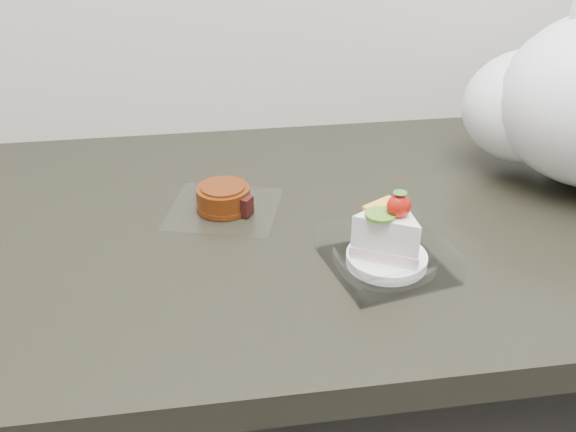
% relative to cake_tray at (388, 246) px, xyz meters
% --- Properties ---
extents(cake_tray, '(0.15, 0.15, 0.10)m').
position_rel_cake_tray_xyz_m(cake_tray, '(0.00, 0.00, 0.00)').
color(cake_tray, white).
rests_on(cake_tray, counter).
extents(mooncake_wrap, '(0.18, 0.17, 0.03)m').
position_rel_cake_tray_xyz_m(mooncake_wrap, '(-0.18, 0.17, -0.01)').
color(mooncake_wrap, white).
rests_on(mooncake_wrap, counter).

